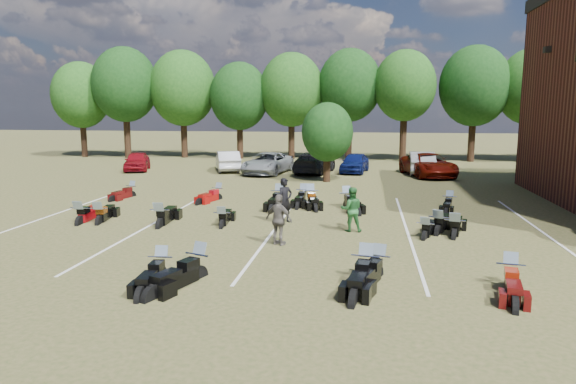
% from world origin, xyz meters
% --- Properties ---
extents(ground, '(160.00, 160.00, 0.00)m').
position_xyz_m(ground, '(0.00, 0.00, 0.00)').
color(ground, brown).
rests_on(ground, ground).
extents(car_0, '(2.80, 4.37, 1.38)m').
position_xyz_m(car_0, '(-16.28, 19.16, 0.69)').
color(car_0, maroon).
rests_on(car_0, ground).
extents(car_1, '(2.97, 4.69, 1.46)m').
position_xyz_m(car_1, '(-9.61, 19.97, 0.73)').
color(car_1, '#BCBCC1').
rests_on(car_1, ground).
extents(car_2, '(3.31, 5.64, 1.47)m').
position_xyz_m(car_2, '(-6.42, 18.84, 0.74)').
color(car_2, gray).
rests_on(car_2, ground).
extents(car_3, '(2.96, 5.44, 1.50)m').
position_xyz_m(car_3, '(-3.18, 19.59, 0.75)').
color(car_3, black).
rests_on(car_3, ground).
extents(car_4, '(2.28, 4.36, 1.42)m').
position_xyz_m(car_4, '(-0.37, 20.37, 0.71)').
color(car_4, '#0B154E').
rests_on(car_4, ground).
extents(car_5, '(1.76, 4.79, 1.57)m').
position_xyz_m(car_5, '(4.27, 20.45, 0.78)').
color(car_5, '#B3B4AF').
rests_on(car_5, ground).
extents(car_6, '(3.86, 6.03, 1.55)m').
position_xyz_m(car_6, '(4.60, 19.10, 0.77)').
color(car_6, '#5B0D05').
rests_on(car_6, ground).
extents(car_7, '(3.25, 5.47, 1.49)m').
position_xyz_m(car_7, '(12.75, 19.48, 0.74)').
color(car_7, '#333237').
rests_on(car_7, ground).
extents(person_black, '(0.78, 0.77, 1.82)m').
position_xyz_m(person_black, '(-2.80, 3.68, 0.91)').
color(person_black, black).
rests_on(person_black, ground).
extents(person_green, '(0.89, 0.73, 1.69)m').
position_xyz_m(person_green, '(-0.10, 2.55, 0.84)').
color(person_green, '#25642C').
rests_on(person_green, ground).
extents(person_grey, '(1.11, 0.81, 1.74)m').
position_xyz_m(person_grey, '(-2.46, 0.23, 0.87)').
color(person_grey, '#56514A').
rests_on(person_grey, ground).
extents(motorcycle_1, '(0.86, 2.26, 1.23)m').
position_xyz_m(motorcycle_1, '(-5.08, -3.64, 0.00)').
color(motorcycle_1, black).
rests_on(motorcycle_1, ground).
extents(motorcycle_2, '(1.58, 2.59, 1.38)m').
position_xyz_m(motorcycle_2, '(-4.08, -3.50, 0.00)').
color(motorcycle_2, black).
rests_on(motorcycle_2, ground).
extents(motorcycle_3, '(1.16, 2.58, 1.39)m').
position_xyz_m(motorcycle_3, '(0.44, -2.99, 0.00)').
color(motorcycle_3, black).
rests_on(motorcycle_3, ground).
extents(motorcycle_4, '(1.42, 2.42, 1.28)m').
position_xyz_m(motorcycle_4, '(0.78, -2.72, 0.00)').
color(motorcycle_4, black).
rests_on(motorcycle_4, ground).
extents(motorcycle_6, '(1.13, 2.37, 1.27)m').
position_xyz_m(motorcycle_6, '(4.15, -2.98, 0.00)').
color(motorcycle_6, '#4A0B0A').
rests_on(motorcycle_6, ground).
extents(motorcycle_7, '(0.97, 2.45, 1.33)m').
position_xyz_m(motorcycle_7, '(-10.85, 2.10, 0.00)').
color(motorcycle_7, maroon).
rests_on(motorcycle_7, ground).
extents(motorcycle_8, '(1.11, 2.40, 1.29)m').
position_xyz_m(motorcycle_8, '(-10.13, 2.29, 0.00)').
color(motorcycle_8, black).
rests_on(motorcycle_8, ground).
extents(motorcycle_9, '(0.97, 2.55, 1.40)m').
position_xyz_m(motorcycle_9, '(-7.48, 2.09, 0.00)').
color(motorcycle_9, black).
rests_on(motorcycle_9, ground).
extents(motorcycle_10, '(0.88, 2.18, 1.19)m').
position_xyz_m(motorcycle_10, '(-5.08, 2.42, 0.00)').
color(motorcycle_10, black).
rests_on(motorcycle_10, ground).
extents(motorcycle_11, '(1.46, 2.47, 1.31)m').
position_xyz_m(motorcycle_11, '(3.07, 2.55, 0.00)').
color(motorcycle_11, black).
rests_on(motorcycle_11, ground).
extents(motorcycle_12, '(1.27, 2.48, 1.32)m').
position_xyz_m(motorcycle_12, '(3.58, 2.05, 0.00)').
color(motorcycle_12, black).
rests_on(motorcycle_12, ground).
extents(motorcycle_13, '(1.27, 2.16, 1.15)m').
position_xyz_m(motorcycle_13, '(2.53, 1.78, 0.00)').
color(motorcycle_13, black).
rests_on(motorcycle_13, ground).
extents(motorcycle_14, '(1.09, 2.14, 1.14)m').
position_xyz_m(motorcycle_14, '(-11.68, 8.48, 0.00)').
color(motorcycle_14, '#4A0A0B').
rests_on(motorcycle_14, ground).
extents(motorcycle_15, '(1.33, 2.23, 1.19)m').
position_xyz_m(motorcycle_15, '(-6.97, 8.31, 0.00)').
color(motorcycle_15, maroon).
rests_on(motorcycle_15, ground).
extents(motorcycle_16, '(0.84, 2.54, 1.41)m').
position_xyz_m(motorcycle_16, '(-3.67, 7.34, 0.00)').
color(motorcycle_16, black).
rests_on(motorcycle_16, ground).
extents(motorcycle_17, '(1.31, 2.54, 1.35)m').
position_xyz_m(motorcycle_17, '(-2.20, 7.80, 0.00)').
color(motorcycle_17, black).
rests_on(motorcycle_17, ground).
extents(motorcycle_18, '(0.81, 2.31, 1.27)m').
position_xyz_m(motorcycle_18, '(-2.60, 8.18, 0.00)').
color(motorcycle_18, black).
rests_on(motorcycle_18, ground).
extents(motorcycle_19, '(1.49, 2.58, 1.37)m').
position_xyz_m(motorcycle_19, '(-0.43, 7.29, 0.00)').
color(motorcycle_19, black).
rests_on(motorcycle_19, ground).
extents(motorcycle_20, '(1.12, 2.15, 1.14)m').
position_xyz_m(motorcycle_20, '(4.26, 7.70, 0.00)').
color(motorcycle_20, black).
rests_on(motorcycle_20, ground).
extents(tree_line, '(56.00, 6.00, 9.79)m').
position_xyz_m(tree_line, '(-1.00, 29.00, 6.31)').
color(tree_line, black).
rests_on(tree_line, ground).
extents(young_tree_midfield, '(3.20, 3.20, 4.70)m').
position_xyz_m(young_tree_midfield, '(-2.00, 15.50, 3.09)').
color(young_tree_midfield, black).
rests_on(young_tree_midfield, ground).
extents(parking_lines, '(20.10, 14.00, 0.01)m').
position_xyz_m(parking_lines, '(-3.00, 3.00, 0.01)').
color(parking_lines, silver).
rests_on(parking_lines, ground).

